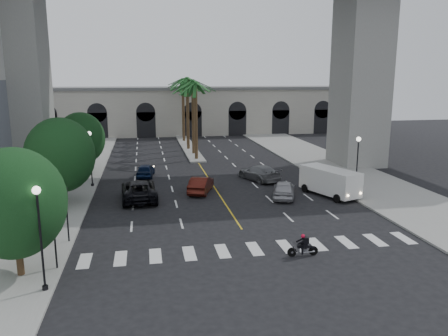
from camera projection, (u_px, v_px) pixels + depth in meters
ground at (249, 240)px, 28.09m from camera, size 140.00×140.00×0.00m
sidewalk_left at (51, 191)px, 39.85m from camera, size 8.00×100.00×0.15m
sidewalk_right at (356, 177)px, 45.17m from camera, size 8.00×100.00×0.15m
median at (188, 147)px, 64.65m from camera, size 2.00×24.00×0.20m
pier_building at (179, 110)px, 80.16m from camera, size 71.00×10.50×8.50m
palm_a at (196, 87)px, 53.18m from camera, size 3.20×3.20×10.30m
palm_b at (193, 84)px, 56.99m from camera, size 3.20×3.20×10.60m
palm_c at (187, 87)px, 60.88m from camera, size 3.20×3.20×10.10m
palm_d at (187, 81)px, 64.64m from camera, size 3.20×3.20×10.90m
palm_e at (183, 84)px, 68.54m from camera, size 3.20×3.20×10.40m
palm_f at (183, 82)px, 72.39m from camera, size 3.20×3.20×10.70m
street_tree_near at (14, 203)px, 22.07m from camera, size 5.20×5.20×6.89m
street_tree_mid at (60, 155)px, 34.55m from camera, size 5.44×5.44×7.21m
street_tree_far at (81, 138)px, 46.16m from camera, size 5.04×5.04×6.68m
lamp_post_left_near at (40, 230)px, 20.60m from camera, size 0.40×0.40×5.35m
lamp_post_left_far at (91, 154)px, 40.81m from camera, size 0.40×0.40×5.35m
lamp_post_right at (357, 162)px, 37.15m from camera, size 0.40×0.40×5.35m
traffic_signal_near at (54, 226)px, 23.17m from camera, size 0.25×0.18×3.65m
traffic_signal_far at (66, 205)px, 27.02m from camera, size 0.25×0.18×3.65m
motorcycle_rider at (304, 246)px, 25.49m from camera, size 1.86×0.50×1.34m
car_a at (284, 189)px, 37.77m from camera, size 3.22×4.84×1.53m
car_b at (201, 184)px, 39.47m from camera, size 2.98×4.79×1.49m
car_c at (139, 190)px, 37.11m from camera, size 3.17×6.33×1.72m
car_d at (259, 173)px, 44.13m from camera, size 3.90×5.78×1.55m
car_e at (146, 170)px, 45.72m from camera, size 2.15×4.24×1.38m
cargo_van at (330, 181)px, 38.25m from camera, size 3.96×6.06×2.42m
pedestrian_b at (31, 224)px, 27.90m from camera, size 1.08×0.96×1.85m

